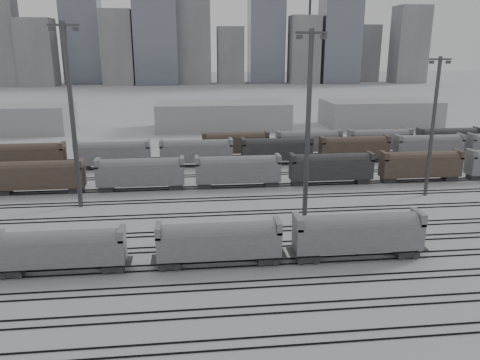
{
  "coord_description": "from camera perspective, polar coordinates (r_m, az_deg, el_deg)",
  "views": [
    {
      "loc": [
        -0.54,
        -47.73,
        23.94
      ],
      "look_at": [
        7.28,
        22.28,
        4.0
      ],
      "focal_mm": 35.0,
      "sensor_mm": 36.0,
      "label": 1
    }
  ],
  "objects": [
    {
      "name": "light_mast_b",
      "position": [
        74.3,
        -19.81,
        7.7
      ],
      "size": [
        4.42,
        0.71,
        27.62
      ],
      "color": "#3D3D40",
      "rests_on": "ground"
    },
    {
      "name": "bg_string_mid",
      "position": [
        99.77,
        4.49,
        3.52
      ],
      "size": [
        151.0,
        3.0,
        5.6
      ],
      "color": "#242426",
      "rests_on": "ground"
    },
    {
      "name": "light_mast_c",
      "position": [
        63.82,
        8.3,
        6.66
      ],
      "size": [
        4.21,
        0.67,
        26.34
      ],
      "color": "#3D3D40",
      "rests_on": "ground"
    },
    {
      "name": "bg_string_near",
      "position": [
        82.92,
        -0.25,
        1.04
      ],
      "size": [
        151.0,
        3.0,
        5.6
      ],
      "color": "gray",
      "rests_on": "ground"
    },
    {
      "name": "light_mast_d",
      "position": [
        82.27,
        22.46,
        6.3
      ],
      "size": [
        3.63,
        0.58,
        22.7
      ],
      "color": "#3D3D40",
      "rests_on": "ground"
    },
    {
      "name": "warehouse_right",
      "position": [
        156.31,
        16.63,
        7.82
      ],
      "size": [
        35.0,
        18.0,
        8.0
      ],
      "primitive_type": "cube",
      "color": "gray",
      "rests_on": "ground"
    },
    {
      "name": "crane_right",
      "position": [
        366.01,
        8.76,
        20.88
      ],
      "size": [
        42.0,
        1.8,
        100.0
      ],
      "color": "#3D3D40",
      "rests_on": "ground"
    },
    {
      "name": "bg_string_far",
      "position": [
        111.82,
        12.59,
        4.53
      ],
      "size": [
        66.0,
        3.0,
        5.6
      ],
      "color": "brown",
      "rests_on": "ground"
    },
    {
      "name": "hopper_car_a",
      "position": [
        54.87,
        -20.88,
        -7.74
      ],
      "size": [
        13.57,
        2.7,
        4.85
      ],
      "color": "#242426",
      "rests_on": "ground"
    },
    {
      "name": "hopper_car_b",
      "position": [
        53.08,
        -2.58,
        -7.33
      ],
      "size": [
        14.04,
        2.79,
        5.02
      ],
      "color": "#242426",
      "rests_on": "ground"
    },
    {
      "name": "tracks",
      "position": [
        69.46,
        -5.55,
        -4.36
      ],
      "size": [
        220.0,
        71.5,
        0.16
      ],
      "color": "black",
      "rests_on": "ground"
    },
    {
      "name": "skyline",
      "position": [
        328.1,
        -4.6,
        17.64
      ],
      "size": [
        316.0,
        22.4,
        95.0
      ],
      "color": "gray",
      "rests_on": "ground"
    },
    {
      "name": "hopper_car_c",
      "position": [
        56.3,
        14.2,
        -6.17
      ],
      "size": [
        15.11,
        3.0,
        5.4
      ],
      "color": "#242426",
      "rests_on": "ground"
    },
    {
      "name": "warehouse_mid",
      "position": [
        144.5,
        -2.15,
        7.86
      ],
      "size": [
        40.0,
        18.0,
        8.0
      ],
      "primitive_type": "cube",
      "color": "gray",
      "rests_on": "ground"
    },
    {
      "name": "ground",
      "position": [
        53.4,
        -5.21,
        -10.9
      ],
      "size": [
        900.0,
        900.0,
        0.0
      ],
      "primitive_type": "plane",
      "color": "silver",
      "rests_on": "ground"
    }
  ]
}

